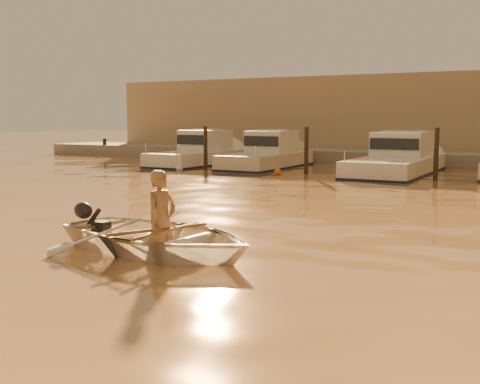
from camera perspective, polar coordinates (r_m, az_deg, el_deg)
The scene contains 16 objects.
ground_plane at distance 10.88m, azimuth 5.29°, elevation -5.46°, with size 160.00×160.00×0.00m, color brown.
dinghy at distance 10.62m, azimuth -7.81°, elevation -4.22°, with size 2.79×3.91×0.81m, color silver.
person at distance 10.50m, azimuth -7.45°, elevation -2.72°, with size 0.64×0.42×1.76m, color #8F6B47.
outboard_motor at distance 11.70m, azimuth -13.10°, elevation -3.32°, with size 0.90×0.40×0.70m, color black, non-canonical shape.
oar_port at distance 10.43m, azimuth -6.84°, elevation -3.66°, with size 0.06×0.06×2.10m, color brown.
oar_starboard at distance 10.56m, azimuth -7.63°, elevation -3.54°, with size 0.06×0.06×2.10m, color brown.
moored_boat_0 at distance 30.63m, azimuth -3.94°, elevation 3.77°, with size 2.31×7.34×1.75m, color white, non-canonical shape.
moored_boat_1 at distance 28.75m, azimuth 2.51°, elevation 3.57°, with size 2.33×6.91×1.75m, color beige, non-canonical shape.
moored_boat_2 at distance 26.59m, azimuth 14.75°, elevation 3.07°, with size 2.68×8.84×1.75m, color white, non-canonical shape.
piling_0 at distance 27.80m, azimuth -3.29°, elevation 4.02°, with size 0.18×0.18×2.20m, color #2D2319.
piling_1 at distance 25.51m, azimuth 6.30°, elevation 3.72°, with size 0.18×0.18×2.20m, color #2D2319.
piling_2 at distance 24.01m, azimuth 18.10°, elevation 3.21°, with size 0.18×0.18×2.20m, color #2D2319.
fender_a at distance 27.05m, azimuth -5.76°, elevation 2.21°, with size 0.30×0.30×0.30m, color silver.
fender_b at distance 25.34m, azimuth 3.61°, elevation 1.91°, with size 0.30×0.30×0.30m, color #C57117.
fender_c at distance 23.18m, azimuth 13.41°, elevation 1.26°, with size 0.30×0.30×0.30m, color white.
quay at distance 31.61m, azimuth 21.00°, elevation 2.56°, with size 52.00×4.00×1.00m, color gray.
Camera 1 is at (4.20, -9.75, 2.34)m, focal length 45.00 mm.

